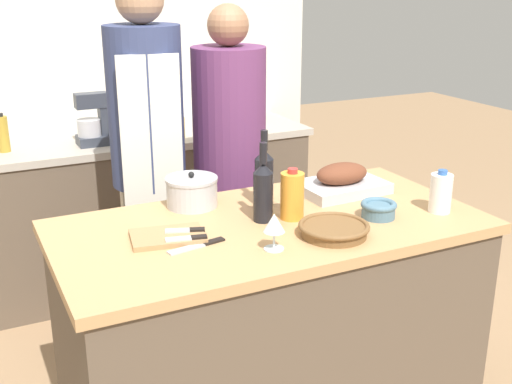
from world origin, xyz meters
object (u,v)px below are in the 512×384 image
object	(u,v)px
knife_chef	(199,245)
stand_mixer	(93,123)
condiment_bottle_extra	(3,134)
mixing_bowl	(379,209)
cutting_board	(168,237)
knife_paring	(188,238)
wine_bottle_dark	(263,191)
person_cook_guest	(230,161)
condiment_bottle_short	(180,127)
stock_pot	(192,192)
wine_bottle_green	(264,176)
juice_jug	(292,195)
knife_bread	(187,230)
person_cook_aproned	(148,155)
milk_jug	(441,193)
roasting_pan	(342,181)
wicker_basket	(334,229)
condiment_bottle_tall	(258,108)
wine_glass_left	(274,224)

from	to	relation	value
knife_chef	stand_mixer	world-z (taller)	stand_mixer
condiment_bottle_extra	mixing_bowl	bearing A→B (deg)	-55.72
cutting_board	knife_paring	distance (m)	0.09
wine_bottle_dark	person_cook_guest	xyz separation A→B (m)	(0.22, 0.79, -0.12)
condiment_bottle_short	person_cook_guest	xyz separation A→B (m)	(0.03, -0.62, -0.04)
stock_pot	knife_paring	distance (m)	0.38
knife_paring	condiment_bottle_extra	size ratio (longest dim) A/B	0.70
person_cook_guest	stock_pot	bearing A→B (deg)	-132.62
wine_bottle_green	wine_bottle_dark	bearing A→B (deg)	-117.89
wine_bottle_green	juice_jug	bearing A→B (deg)	-81.88
wine_bottle_dark	knife_bread	distance (m)	0.32
knife_chef	knife_paring	bearing A→B (deg)	125.50
condiment_bottle_extra	person_cook_aproned	bearing A→B (deg)	-52.67
milk_jug	person_cook_guest	size ratio (longest dim) A/B	0.10
roasting_pan	stand_mixer	size ratio (longest dim) A/B	1.29
condiment_bottle_extra	milk_jug	bearing A→B (deg)	-51.22
knife_bread	stand_mixer	xyz separation A→B (m)	(0.01, 1.49, 0.08)
milk_jug	condiment_bottle_short	world-z (taller)	milk_jug
wicker_basket	milk_jug	world-z (taller)	milk_jug
juice_jug	stand_mixer	bearing A→B (deg)	104.92
mixing_bowl	condiment_bottle_extra	xyz separation A→B (m)	(-1.15, 1.69, 0.04)
knife_bread	condiment_bottle_tall	size ratio (longest dim) A/B	0.89
condiment_bottle_short	stock_pot	bearing A→B (deg)	-107.37
knife_paring	wine_bottle_dark	bearing A→B (deg)	14.21
stock_pot	juice_jug	size ratio (longest dim) A/B	1.06
knife_bread	condiment_bottle_tall	world-z (taller)	condiment_bottle_tall
wine_bottle_dark	condiment_bottle_short	size ratio (longest dim) A/B	2.19
cutting_board	mixing_bowl	bearing A→B (deg)	-10.86
juice_jug	person_cook_guest	distance (m)	0.83
condiment_bottle_short	knife_bread	bearing A→B (deg)	-108.77
person_cook_guest	milk_jug	bearing A→B (deg)	-72.58
stock_pot	knife_bread	size ratio (longest dim) A/B	1.46
milk_jug	wine_bottle_green	size ratio (longest dim) A/B	0.55
condiment_bottle_tall	condiment_bottle_extra	world-z (taller)	condiment_bottle_extra
roasting_pan	person_cook_guest	distance (m)	0.68
stock_pot	milk_jug	size ratio (longest dim) A/B	1.23
roasting_pan	stock_pot	bearing A→B (deg)	169.38
cutting_board	wine_bottle_dark	bearing A→B (deg)	1.77
wicker_basket	knife_bread	world-z (taller)	wicker_basket
knife_bread	juice_jug	bearing A→B (deg)	-1.26
wicker_basket	knife_chef	bearing A→B (deg)	165.30
wine_glass_left	knife_paring	distance (m)	0.30
knife_chef	milk_jug	bearing A→B (deg)	-5.72
wine_glass_left	knife_chef	distance (m)	0.27
stock_pot	knife_paring	world-z (taller)	stock_pot
mixing_bowl	person_cook_aproned	xyz separation A→B (m)	(-0.59, 0.96, 0.04)
roasting_pan	wicker_basket	distance (m)	0.48
juice_jug	condiment_bottle_tall	size ratio (longest dim) A/B	1.23
condiment_bottle_tall	condiment_bottle_short	bearing A→B (deg)	-157.37
roasting_pan	cutting_board	distance (m)	0.83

